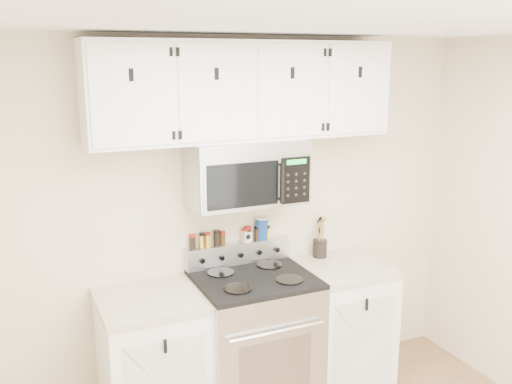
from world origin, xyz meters
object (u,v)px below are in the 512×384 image
microwave (246,172)px  utensil_crock (320,247)px  range (254,341)px  salt_canister (262,228)px

microwave → utensil_crock: (0.63, 0.11, -0.63)m
range → utensil_crock: utensil_crock is taller
range → salt_canister: (0.18, 0.28, 0.69)m
range → microwave: bearing=89.8°
microwave → salt_canister: 0.51m
microwave → salt_canister: size_ratio=4.70×
salt_canister → range: bearing=-122.9°
microwave → utensil_crock: size_ratio=2.53×
range → salt_canister: 0.77m
microwave → range: bearing=-90.2°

